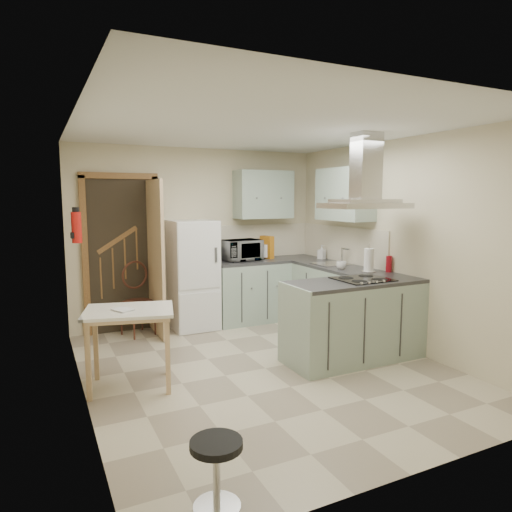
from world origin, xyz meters
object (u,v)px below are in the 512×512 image
microwave (241,250)px  stool (217,474)px  extractor_hood (365,206)px  bentwood_chair (138,302)px  fridge (193,275)px  drop_leaf_table (130,348)px  peninsula (354,320)px

microwave → stool: bearing=-121.3°
stool → microwave: microwave is taller
stool → microwave: size_ratio=0.77×
extractor_hood → bentwood_chair: size_ratio=1.02×
fridge → drop_leaf_table: 2.06m
fridge → bentwood_chair: bearing=179.4°
fridge → extractor_hood: extractor_hood is taller
peninsula → drop_leaf_table: bearing=172.3°
peninsula → stool: peninsula is taller
stool → microwave: (1.81, 3.67, 0.84)m
peninsula → microwave: size_ratio=2.86×
extractor_hood → stool: (-2.38, -1.65, -1.51)m
extractor_hood → bentwood_chair: bearing=136.4°
fridge → peninsula: bearing=-58.3°
extractor_hood → drop_leaf_table: size_ratio=1.11×
drop_leaf_table → bentwood_chair: bentwood_chair is taller
bentwood_chair → microwave: (1.52, 0.04, 0.61)m
peninsula → stool: (-2.28, -1.65, -0.24)m
fridge → stool: fridge is taller
bentwood_chair → fridge: bearing=-20.7°
bentwood_chair → drop_leaf_table: bearing=-123.9°
stool → extractor_hood: bearing=34.7°
drop_leaf_table → stool: (0.12, -1.98, -0.17)m
fridge → drop_leaf_table: fridge is taller
drop_leaf_table → stool: bearing=-72.4°
bentwood_chair → microwave: size_ratio=1.63×
extractor_hood → stool: 3.27m
peninsula → drop_leaf_table: 2.42m
drop_leaf_table → extractor_hood: bearing=6.8°
drop_leaf_table → peninsula: bearing=6.5°
microwave → extractor_hood: bearing=-79.3°
peninsula → microwave: 2.16m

